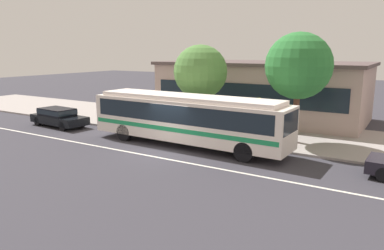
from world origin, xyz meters
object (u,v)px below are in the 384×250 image
at_px(bus_stop_sign, 257,115).
at_px(street_tree_near_stop, 200,72).
at_px(pedestrian_waiting_near_sign, 177,116).
at_px(street_tree_mid_block, 299,66).
at_px(sedan_behind_bus, 58,116).
at_px(transit_bus, 187,117).

distance_m(bus_stop_sign, street_tree_near_stop, 5.29).
bearing_deg(pedestrian_waiting_near_sign, bus_stop_sign, -7.17).
distance_m(pedestrian_waiting_near_sign, street_tree_near_stop, 3.27).
bearing_deg(street_tree_mid_block, street_tree_near_stop, -179.13).
xyz_separation_m(sedan_behind_bus, street_tree_near_stop, (9.60, 3.62, 3.24)).
bearing_deg(bus_stop_sign, street_tree_near_stop, 161.30).
distance_m(transit_bus, street_tree_mid_block, 6.82).
bearing_deg(street_tree_mid_block, bus_stop_sign, -135.57).
xyz_separation_m(transit_bus, bus_stop_sign, (3.43, 1.92, 0.12)).
relative_size(street_tree_near_stop, street_tree_mid_block, 0.90).
xyz_separation_m(pedestrian_waiting_near_sign, street_tree_mid_block, (7.56, 0.90, 3.39)).
bearing_deg(street_tree_near_stop, pedestrian_waiting_near_sign, -148.40).
bearing_deg(transit_bus, sedan_behind_bus, -179.20).
bearing_deg(transit_bus, pedestrian_waiting_near_sign, 132.71).
bearing_deg(bus_stop_sign, sedan_behind_bus, -171.67).
relative_size(bus_stop_sign, street_tree_mid_block, 0.42).
xyz_separation_m(sedan_behind_bus, bus_stop_sign, (14.18, 2.07, 1.08)).
relative_size(pedestrian_waiting_near_sign, street_tree_near_stop, 0.29).
bearing_deg(bus_stop_sign, pedestrian_waiting_near_sign, 172.83).
bearing_deg(bus_stop_sign, transit_bus, -150.66).
distance_m(pedestrian_waiting_near_sign, street_tree_mid_block, 8.33).
height_order(sedan_behind_bus, street_tree_mid_block, street_tree_mid_block).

